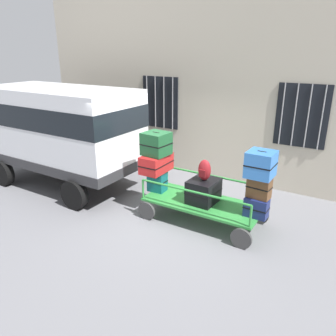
# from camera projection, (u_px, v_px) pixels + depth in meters

# --- Properties ---
(ground_plane) EXTENTS (40.00, 40.00, 0.00)m
(ground_plane) POSITION_uv_depth(u_px,v_px,m) (168.00, 210.00, 7.65)
(ground_plane) COLOR slate
(building_wall) EXTENTS (12.00, 0.38, 5.00)m
(building_wall) POSITION_uv_depth(u_px,v_px,m) (220.00, 88.00, 8.92)
(building_wall) COLOR #BCB29E
(building_wall) RESTS_ON ground
(van) EXTENTS (4.27, 2.04, 2.58)m
(van) POSITION_uv_depth(u_px,v_px,m) (60.00, 127.00, 8.62)
(van) COLOR silver
(van) RESTS_ON ground
(luggage_cart) EXTENTS (2.54, 1.16, 0.46)m
(luggage_cart) POSITION_uv_depth(u_px,v_px,m) (203.00, 205.00, 7.03)
(luggage_cart) COLOR #2D8438
(luggage_cart) RESTS_ON ground
(cart_railing) EXTENTS (2.42, 1.03, 0.45)m
(cart_railing) POSITION_uv_depth(u_px,v_px,m) (203.00, 186.00, 6.88)
(cart_railing) COLOR #2D8438
(cart_railing) RESTS_ON luggage_cart
(suitcase_left_bottom) EXTENTS (0.40, 0.32, 0.47)m
(suitcase_left_bottom) POSITION_uv_depth(u_px,v_px,m) (157.00, 181.00, 7.49)
(suitcase_left_bottom) COLOR #0F5960
(suitcase_left_bottom) RESTS_ON luggage_cart
(suitcase_left_middle) EXTENTS (0.47, 0.77, 0.39)m
(suitcase_left_middle) POSITION_uv_depth(u_px,v_px,m) (156.00, 163.00, 7.32)
(suitcase_left_middle) COLOR #B21E1E
(suitcase_left_middle) RESTS_ON suitcase_left_bottom
(suitcase_left_top) EXTENTS (0.57, 0.56, 0.50)m
(suitcase_left_top) POSITION_uv_depth(u_px,v_px,m) (156.00, 144.00, 7.18)
(suitcase_left_top) COLOR #194C28
(suitcase_left_top) RESTS_ON suitcase_left_middle
(suitcase_midleft_bottom) EXTENTS (0.58, 0.68, 0.50)m
(suitcase_midleft_bottom) POSITION_uv_depth(u_px,v_px,m) (203.00, 191.00, 6.94)
(suitcase_midleft_bottom) COLOR black
(suitcase_midleft_bottom) RESTS_ON luggage_cart
(suitcase_center_bottom) EXTENTS (0.46, 0.28, 0.38)m
(suitcase_center_bottom) POSITION_uv_depth(u_px,v_px,m) (256.00, 208.00, 6.34)
(suitcase_center_bottom) COLOR navy
(suitcase_center_bottom) RESTS_ON luggage_cart
(suitcase_center_middle) EXTENTS (0.46, 0.29, 0.44)m
(suitcase_center_middle) POSITION_uv_depth(u_px,v_px,m) (259.00, 187.00, 6.25)
(suitcase_center_middle) COLOR brown
(suitcase_center_middle) RESTS_ON suitcase_center_bottom
(suitcase_center_top) EXTENTS (0.50, 0.52, 0.49)m
(suitcase_center_top) POSITION_uv_depth(u_px,v_px,m) (261.00, 164.00, 6.06)
(suitcase_center_top) COLOR #3372C6
(suitcase_center_top) RESTS_ON suitcase_center_middle
(backpack) EXTENTS (0.27, 0.22, 0.44)m
(backpack) POSITION_uv_depth(u_px,v_px,m) (204.00, 170.00, 6.75)
(backpack) COLOR maroon
(backpack) RESTS_ON suitcase_midleft_bottom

